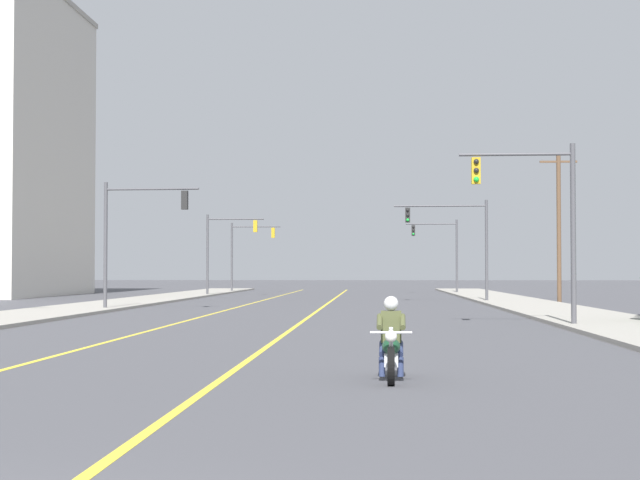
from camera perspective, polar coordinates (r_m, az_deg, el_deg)
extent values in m
cube|color=yellow|center=(51.31, 0.07, -3.89)|extent=(0.16, 100.00, 0.01)
cube|color=yellow|center=(51.73, -4.87, -3.87)|extent=(0.16, 100.00, 0.01)
cube|color=#9E998E|center=(46.99, 13.37, -3.96)|extent=(4.40, 110.00, 0.14)
cube|color=#9E998E|center=(48.39, -14.13, -3.89)|extent=(4.40, 110.00, 0.14)
cylinder|color=black|center=(16.79, 4.06, -7.18)|extent=(0.13, 0.64, 0.64)
cylinder|color=black|center=(18.34, 4.08, -6.72)|extent=(0.13, 0.64, 0.64)
cylinder|color=silver|center=(16.86, 4.06, -6.08)|extent=(0.08, 0.33, 0.68)
sphere|color=white|center=(16.70, 4.06, -5.49)|extent=(0.20, 0.20, 0.20)
cylinder|color=silver|center=(16.90, 4.06, -5.27)|extent=(0.70, 0.06, 0.04)
ellipsoid|color=#143D23|center=(17.42, 4.07, -6.06)|extent=(0.33, 0.57, 0.28)
cube|color=silver|center=(17.56, 4.07, -6.78)|extent=(0.25, 0.44, 0.24)
cube|color=black|center=(17.86, 4.07, -6.14)|extent=(0.29, 0.53, 0.12)
cube|color=#143D23|center=(18.26, 4.07, -5.80)|extent=(0.21, 0.36, 0.08)
cylinder|color=silver|center=(17.96, 3.62, -6.89)|extent=(0.09, 0.55, 0.08)
cube|color=#4C512D|center=(17.80, 4.07, -4.93)|extent=(0.36, 0.25, 0.56)
sphere|color=silver|center=(17.76, 4.07, -3.62)|extent=(0.26, 0.26, 0.26)
cylinder|color=navy|center=(17.68, 4.53, -6.19)|extent=(0.15, 0.44, 0.30)
cylinder|color=navy|center=(17.53, 4.60, -7.21)|extent=(0.11, 0.16, 0.35)
cylinder|color=#4C512D|center=(17.53, 4.72, -4.65)|extent=(0.11, 0.52, 0.27)
cylinder|color=navy|center=(17.69, 3.61, -6.19)|extent=(0.15, 0.44, 0.30)
cylinder|color=navy|center=(17.53, 3.54, -7.21)|extent=(0.11, 0.16, 0.35)
cylinder|color=#4C512D|center=(17.54, 3.41, -4.66)|extent=(0.11, 0.52, 0.27)
cylinder|color=#47474C|center=(34.71, 14.20, 0.26)|extent=(0.18, 0.18, 6.20)
cylinder|color=#47474C|center=(34.64, 11.06, 4.80)|extent=(3.80, 0.20, 0.11)
cube|color=#B79319|center=(34.45, 8.86, 3.91)|extent=(0.31, 0.25, 0.90)
sphere|color=black|center=(34.33, 8.88, 4.43)|extent=(0.18, 0.18, 0.18)
sphere|color=black|center=(34.30, 8.88, 3.93)|extent=(0.18, 0.18, 0.18)
sphere|color=green|center=(34.27, 8.88, 3.44)|extent=(0.18, 0.18, 0.18)
cylinder|color=#47474C|center=(49.50, -12.10, -0.35)|extent=(0.18, 0.18, 6.20)
cylinder|color=#47474C|center=(48.97, -9.52, 2.88)|extent=(4.59, 0.38, 0.11)
cube|color=black|center=(48.51, -7.70, 2.26)|extent=(0.31, 0.26, 0.90)
sphere|color=black|center=(48.68, -7.65, 2.60)|extent=(0.18, 0.18, 0.18)
sphere|color=black|center=(48.66, -7.66, 2.25)|extent=(0.18, 0.18, 0.18)
sphere|color=green|center=(48.64, -7.66, 1.90)|extent=(0.18, 0.18, 0.18)
cylinder|color=#47474C|center=(61.26, 9.45, -0.63)|extent=(0.18, 0.18, 6.20)
cylinder|color=#47474C|center=(61.23, 6.83, 1.94)|extent=(5.58, 0.32, 0.11)
cube|color=black|center=(61.18, 5.01, 1.42)|extent=(0.31, 0.25, 0.90)
sphere|color=black|center=(61.04, 5.01, 1.71)|extent=(0.18, 0.18, 0.18)
sphere|color=black|center=(61.02, 5.01, 1.43)|extent=(0.18, 0.18, 0.18)
sphere|color=green|center=(61.00, 5.01, 1.15)|extent=(0.18, 0.18, 0.18)
cylinder|color=#47474C|center=(76.70, -6.42, -0.87)|extent=(0.18, 0.18, 6.20)
cylinder|color=#47474C|center=(76.47, -4.82, 1.19)|extent=(4.31, 0.12, 0.11)
cube|color=#B79319|center=(76.24, -3.70, 0.79)|extent=(0.30, 0.24, 0.90)
sphere|color=black|center=(76.41, -3.68, 1.01)|extent=(0.18, 0.18, 0.18)
sphere|color=black|center=(76.40, -3.68, 0.78)|extent=(0.18, 0.18, 0.18)
sphere|color=green|center=(76.39, -3.68, 0.56)|extent=(0.18, 0.18, 0.18)
cylinder|color=#47474C|center=(84.56, 7.79, -0.94)|extent=(0.18, 0.18, 6.20)
cylinder|color=#47474C|center=(84.54, 6.34, 0.92)|extent=(4.26, 0.20, 0.11)
cube|color=black|center=(84.48, 5.33, 0.54)|extent=(0.30, 0.25, 0.90)
sphere|color=black|center=(84.33, 5.33, 0.75)|extent=(0.18, 0.18, 0.18)
sphere|color=black|center=(84.32, 5.33, 0.55)|extent=(0.18, 0.18, 0.18)
sphere|color=green|center=(84.31, 5.33, 0.34)|extent=(0.18, 0.18, 0.18)
cylinder|color=#47474C|center=(89.65, -5.03, -1.00)|extent=(0.18, 0.18, 6.20)
cylinder|color=#47474C|center=(89.44, -3.65, 0.76)|extent=(4.35, 0.13, 0.11)
cube|color=#B79319|center=(89.24, -2.68, 0.41)|extent=(0.30, 0.24, 0.90)
sphere|color=black|center=(89.41, -2.67, 0.60)|extent=(0.18, 0.18, 0.18)
sphere|color=black|center=(89.40, -2.67, 0.41)|extent=(0.18, 0.18, 0.18)
sphere|color=green|center=(89.39, -2.67, 0.22)|extent=(0.18, 0.18, 0.18)
cylinder|color=brown|center=(61.61, 13.43, 0.63)|extent=(0.26, 0.26, 8.86)
cube|color=brown|center=(61.91, 13.40, 4.35)|extent=(2.22, 0.12, 0.12)
cylinder|color=slate|center=(61.76, 12.55, 4.46)|extent=(0.08, 0.08, 0.12)
cylinder|color=slate|center=(62.09, 14.25, 4.43)|extent=(0.08, 0.08, 0.12)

